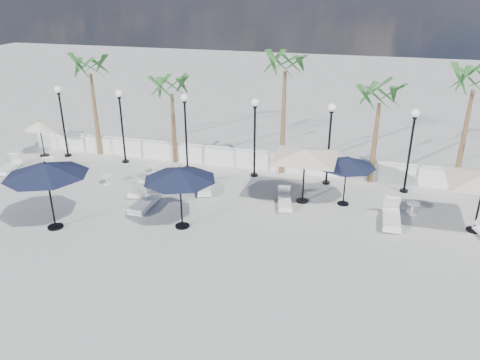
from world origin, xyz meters
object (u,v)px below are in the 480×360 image
(parasol_navy_mid, at_px, (180,174))
(parasol_cream_sq_a, at_px, (305,150))
(lounger_4, at_px, (145,202))
(parasol_navy_right, at_px, (347,162))
(lounger_3, at_px, (285,201))
(lounger_7, at_px, (392,217))
(lounger_0, at_px, (45,172))
(parasol_cream_small, at_px, (39,126))
(lounger_5, at_px, (204,186))
(lounger_1, at_px, (9,167))
(parasol_navy_left, at_px, (46,170))
(lounger_2, at_px, (139,188))

(parasol_navy_mid, relative_size, parasol_cream_sq_a, 0.53)
(lounger_4, xyz_separation_m, parasol_navy_right, (8.01, 2.60, 1.66))
(lounger_3, height_order, lounger_7, lounger_7)
(parasol_navy_right, bearing_deg, lounger_4, -162.01)
(lounger_0, height_order, parasol_cream_small, parasol_cream_small)
(lounger_0, xyz_separation_m, lounger_5, (8.07, 0.48, -0.00))
(lounger_3, bearing_deg, parasol_navy_mid, -153.28)
(lounger_0, height_order, lounger_1, lounger_0)
(lounger_5, relative_size, parasol_navy_mid, 0.70)
(lounger_1, height_order, parasol_navy_mid, parasol_navy_mid)
(lounger_5, xyz_separation_m, parasol_navy_left, (-4.34, -4.86, 2.18))
(lounger_5, bearing_deg, lounger_2, 177.24)
(parasol_navy_right, bearing_deg, lounger_5, -177.43)
(parasol_navy_mid, xyz_separation_m, parasol_navy_right, (5.86, 3.73, -0.28))
(lounger_3, bearing_deg, parasol_cream_small, 156.31)
(lounger_1, height_order, parasol_cream_small, parasol_cream_small)
(lounger_1, height_order, parasol_navy_right, parasol_navy_right)
(parasol_navy_right, distance_m, parasol_cream_sq_a, 1.79)
(lounger_0, xyz_separation_m, lounger_1, (-2.16, 0.10, -0.01))
(lounger_3, xyz_separation_m, parasol_cream_sq_a, (0.67, 0.63, 2.16))
(lounger_7, bearing_deg, parasol_cream_small, 170.38)
(lounger_3, relative_size, parasol_navy_left, 0.57)
(lounger_7, bearing_deg, parasol_navy_mid, -162.47)
(lounger_4, bearing_deg, lounger_2, 124.21)
(lounger_1, height_order, lounger_3, lounger_1)
(lounger_0, xyz_separation_m, parasol_navy_mid, (8.42, -2.97, 1.96))
(lounger_4, height_order, parasol_navy_left, parasol_navy_left)
(parasol_cream_small, bearing_deg, lounger_4, -27.95)
(lounger_3, xyz_separation_m, lounger_5, (-3.83, 0.56, 0.02))
(parasol_navy_left, height_order, parasol_navy_right, parasol_navy_left)
(parasol_cream_small, bearing_deg, lounger_2, -22.37)
(lounger_1, bearing_deg, lounger_3, -13.37)
(lounger_1, xyz_separation_m, lounger_2, (7.48, -0.57, -0.00))
(lounger_3, distance_m, lounger_4, 5.89)
(lounger_7, bearing_deg, parasol_navy_left, -162.91)
(lounger_4, bearing_deg, parasol_navy_right, 17.21)
(lounger_0, bearing_deg, lounger_2, -18.22)
(lounger_0, distance_m, parasol_navy_mid, 9.14)
(parasol_navy_left, relative_size, parasol_cream_small, 1.56)
(lounger_0, distance_m, parasol_navy_left, 6.15)
(lounger_1, xyz_separation_m, parasol_navy_mid, (10.58, -3.07, 1.97))
(lounger_2, relative_size, parasol_navy_mid, 0.66)
(lounger_1, relative_size, lounger_3, 1.06)
(lounger_3, distance_m, lounger_5, 3.87)
(lounger_0, height_order, parasol_navy_right, parasol_navy_right)
(lounger_4, relative_size, lounger_7, 0.97)
(lounger_0, distance_m, lounger_4, 6.54)
(parasol_navy_mid, height_order, parasol_cream_small, parasol_navy_mid)
(lounger_0, relative_size, parasol_navy_left, 0.63)
(lounger_4, bearing_deg, lounger_5, 51.57)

